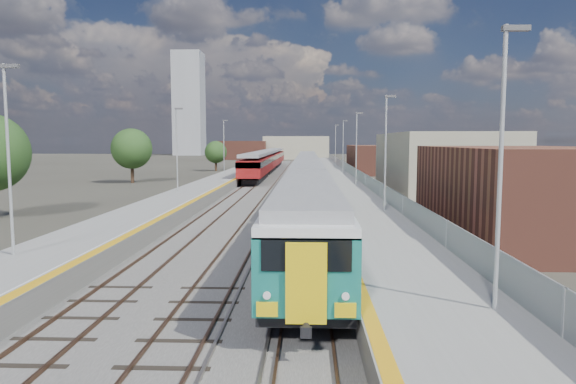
{
  "coord_description": "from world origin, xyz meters",
  "views": [
    {
      "loc": [
        1.52,
        -11.69,
        5.54
      ],
      "look_at": [
        0.25,
        21.89,
        2.2
      ],
      "focal_mm": 32.0,
      "sensor_mm": 36.0,
      "label": 1
    }
  ],
  "objects": [
    {
      "name": "green_train",
      "position": [
        1.5,
        40.25,
        2.19
      ],
      "size": [
        2.83,
        78.82,
        3.12
      ],
      "color": "black",
      "rests_on": "ground"
    },
    {
      "name": "platform_left",
      "position": [
        -9.05,
        52.49,
        0.52
      ],
      "size": [
        4.3,
        155.0,
        8.52
      ],
      "color": "slate",
      "rests_on": "ground"
    },
    {
      "name": "tracks",
      "position": [
        -1.65,
        54.18,
        0.11
      ],
      "size": [
        8.96,
        160.0,
        0.17
      ],
      "color": "#4C3323",
      "rests_on": "ground"
    },
    {
      "name": "tree_b",
      "position": [
        -21.66,
        55.25,
        4.54
      ],
      "size": [
        5.32,
        5.32,
        7.21
      ],
      "color": "#382619",
      "rests_on": "ground"
    },
    {
      "name": "ballast_bed",
      "position": [
        -2.25,
        52.5,
        0.03
      ],
      "size": [
        10.5,
        155.0,
        0.06
      ],
      "primitive_type": "cube",
      "color": "#565451",
      "rests_on": "ground"
    },
    {
      "name": "tree_d",
      "position": [
        22.74,
        57.44,
        3.86
      ],
      "size": [
        4.53,
        4.53,
        6.14
      ],
      "color": "#382619",
      "rests_on": "ground"
    },
    {
      "name": "platform_right",
      "position": [
        5.28,
        52.49,
        0.54
      ],
      "size": [
        4.7,
        155.0,
        8.52
      ],
      "color": "slate",
      "rests_on": "ground"
    },
    {
      "name": "buildings",
      "position": [
        -18.12,
        138.6,
        10.7
      ],
      "size": [
        72.0,
        185.5,
        40.0
      ],
      "color": "brown",
      "rests_on": "ground"
    },
    {
      "name": "ground",
      "position": [
        0.0,
        50.0,
        0.0
      ],
      "size": [
        320.0,
        320.0,
        0.0
      ],
      "primitive_type": "plane",
      "color": "#47443A",
      "rests_on": "ground"
    },
    {
      "name": "red_train",
      "position": [
        -5.5,
        78.97,
        2.24
      ],
      "size": [
        3.0,
        60.85,
        3.79
      ],
      "color": "black",
      "rests_on": "ground"
    },
    {
      "name": "tree_c",
      "position": [
        -15.5,
        83.11,
        3.49
      ],
      "size": [
        4.1,
        4.1,
        5.56
      ],
      "color": "#382619",
      "rests_on": "ground"
    }
  ]
}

